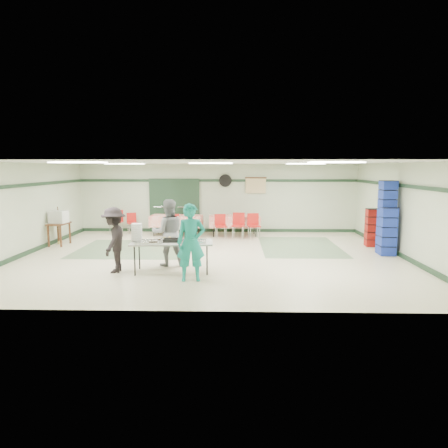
{
  "coord_description": "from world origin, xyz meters",
  "views": [
    {
      "loc": [
        0.67,
        -11.37,
        2.57
      ],
      "look_at": [
        0.37,
        -0.3,
        0.99
      ],
      "focal_mm": 32.0,
      "sensor_mm": 36.0,
      "label": 1
    }
  ],
  "objects_px": {
    "crate_stack_blue_b": "(388,231)",
    "dining_table_a": "(234,221)",
    "volunteer_grey": "(168,233)",
    "chair_a": "(238,223)",
    "office_printer": "(59,217)",
    "chair_loose_b": "(117,219)",
    "volunteer_dark": "(114,240)",
    "broom": "(60,225)",
    "volunteer_teal": "(191,242)",
    "crate_stack_red": "(372,228)",
    "crate_stack_blue_a": "(387,218)",
    "dining_table_b": "(176,220)",
    "serving_table": "(172,243)",
    "chair_d": "(174,224)",
    "chair_b": "(220,224)",
    "chair_c": "(254,223)",
    "chair_loose_a": "(132,221)",
    "printer_table": "(59,226)"
  },
  "relations": [
    {
      "from": "crate_stack_blue_b",
      "to": "dining_table_a",
      "type": "bearing_deg",
      "value": 143.73
    },
    {
      "from": "volunteer_grey",
      "to": "dining_table_a",
      "type": "bearing_deg",
      "value": -123.01
    },
    {
      "from": "chair_a",
      "to": "office_printer",
      "type": "xyz_separation_m",
      "value": [
        -5.96,
        -1.45,
        0.37
      ]
    },
    {
      "from": "dining_table_a",
      "to": "chair_loose_b",
      "type": "height_order",
      "value": "chair_loose_b"
    },
    {
      "from": "volunteer_dark",
      "to": "broom",
      "type": "distance_m",
      "value": 4.67
    },
    {
      "from": "volunteer_teal",
      "to": "crate_stack_red",
      "type": "relative_size",
      "value": 1.43
    },
    {
      "from": "dining_table_a",
      "to": "office_printer",
      "type": "distance_m",
      "value": 6.16
    },
    {
      "from": "dining_table_a",
      "to": "crate_stack_blue_a",
      "type": "distance_m",
      "value": 5.51
    },
    {
      "from": "dining_table_b",
      "to": "dining_table_a",
      "type": "bearing_deg",
      "value": 4.11
    },
    {
      "from": "volunteer_teal",
      "to": "chair_a",
      "type": "distance_m",
      "value": 5.65
    },
    {
      "from": "crate_stack_blue_b",
      "to": "office_printer",
      "type": "height_order",
      "value": "crate_stack_blue_b"
    },
    {
      "from": "dining_table_a",
      "to": "crate_stack_red",
      "type": "height_order",
      "value": "crate_stack_red"
    },
    {
      "from": "crate_stack_blue_b",
      "to": "dining_table_b",
      "type": "bearing_deg",
      "value": 153.79
    },
    {
      "from": "chair_a",
      "to": "serving_table",
      "type": "bearing_deg",
      "value": -102.28
    },
    {
      "from": "volunteer_dark",
      "to": "dining_table_a",
      "type": "xyz_separation_m",
      "value": [
        2.94,
        5.4,
        -0.24
      ]
    },
    {
      "from": "dining_table_b",
      "to": "crate_stack_red",
      "type": "relative_size",
      "value": 1.6
    },
    {
      "from": "volunteer_dark",
      "to": "office_printer",
      "type": "distance_m",
      "value": 4.44
    },
    {
      "from": "chair_d",
      "to": "chair_b",
      "type": "bearing_deg",
      "value": -9.53
    },
    {
      "from": "chair_c",
      "to": "office_printer",
      "type": "xyz_separation_m",
      "value": [
        -6.51,
        -1.45,
        0.39
      ]
    },
    {
      "from": "chair_d",
      "to": "crate_stack_blue_a",
      "type": "relative_size",
      "value": 0.4
    },
    {
      "from": "office_printer",
      "to": "dining_table_a",
      "type": "bearing_deg",
      "value": 24.8
    },
    {
      "from": "volunteer_grey",
      "to": "crate_stack_blue_b",
      "type": "relative_size",
      "value": 1.23
    },
    {
      "from": "serving_table",
      "to": "chair_loose_a",
      "type": "distance_m",
      "value": 6.34
    },
    {
      "from": "chair_loose_a",
      "to": "broom",
      "type": "xyz_separation_m",
      "value": [
        -1.87,
        -2.25,
        0.16
      ]
    },
    {
      "from": "printer_table",
      "to": "crate_stack_blue_a",
      "type": "bearing_deg",
      "value": -3.59
    },
    {
      "from": "serving_table",
      "to": "chair_d",
      "type": "xyz_separation_m",
      "value": [
        -0.68,
        4.79,
        -0.19
      ]
    },
    {
      "from": "chair_d",
      "to": "volunteer_grey",
      "type": "bearing_deg",
      "value": -92.8
    },
    {
      "from": "volunteer_teal",
      "to": "volunteer_grey",
      "type": "bearing_deg",
      "value": 109.5
    },
    {
      "from": "chair_c",
      "to": "crate_stack_blue_a",
      "type": "xyz_separation_m",
      "value": [
        3.79,
        -2.59,
        0.54
      ]
    },
    {
      "from": "volunteer_grey",
      "to": "crate_stack_red",
      "type": "distance_m",
      "value": 6.79
    },
    {
      "from": "chair_loose_b",
      "to": "crate_stack_red",
      "type": "distance_m",
      "value": 9.32
    },
    {
      "from": "dining_table_a",
      "to": "crate_stack_blue_a",
      "type": "xyz_separation_m",
      "value": [
        4.49,
        -3.16,
        0.53
      ]
    },
    {
      "from": "volunteer_teal",
      "to": "crate_stack_red",
      "type": "height_order",
      "value": "volunteer_teal"
    },
    {
      "from": "chair_loose_b",
      "to": "broom",
      "type": "height_order",
      "value": "broom"
    },
    {
      "from": "volunteer_dark",
      "to": "chair_a",
      "type": "relative_size",
      "value": 1.73
    },
    {
      "from": "chair_c",
      "to": "crate_stack_blue_b",
      "type": "bearing_deg",
      "value": -46.6
    },
    {
      "from": "chair_b",
      "to": "chair_c",
      "type": "xyz_separation_m",
      "value": [
        1.2,
        0.0,
        0.02
      ]
    },
    {
      "from": "broom",
      "to": "crate_stack_blue_b",
      "type": "bearing_deg",
      "value": -2.35
    },
    {
      "from": "chair_a",
      "to": "crate_stack_red",
      "type": "bearing_deg",
      "value": -10.96
    },
    {
      "from": "crate_stack_blue_a",
      "to": "broom",
      "type": "relative_size",
      "value": 1.75
    },
    {
      "from": "chair_b",
      "to": "chair_a",
      "type": "bearing_deg",
      "value": -9.97
    },
    {
      "from": "chair_loose_a",
      "to": "chair_b",
      "type": "bearing_deg",
      "value": -41.57
    },
    {
      "from": "chair_c",
      "to": "chair_d",
      "type": "bearing_deg",
      "value": 169.23
    },
    {
      "from": "office_printer",
      "to": "serving_table",
      "type": "bearing_deg",
      "value": -32.25
    },
    {
      "from": "chair_a",
      "to": "crate_stack_blue_a",
      "type": "xyz_separation_m",
      "value": [
        4.34,
        -2.6,
        0.52
      ]
    },
    {
      "from": "chair_loose_a",
      "to": "chair_loose_b",
      "type": "bearing_deg",
      "value": 173.42
    },
    {
      "from": "serving_table",
      "to": "dining_table_a",
      "type": "bearing_deg",
      "value": 70.32
    },
    {
      "from": "serving_table",
      "to": "chair_loose_b",
      "type": "relative_size",
      "value": 2.2
    },
    {
      "from": "dining_table_a",
      "to": "broom",
      "type": "relative_size",
      "value": 1.55
    },
    {
      "from": "printer_table",
      "to": "dining_table_a",
      "type": "bearing_deg",
      "value": 21.88
    }
  ]
}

